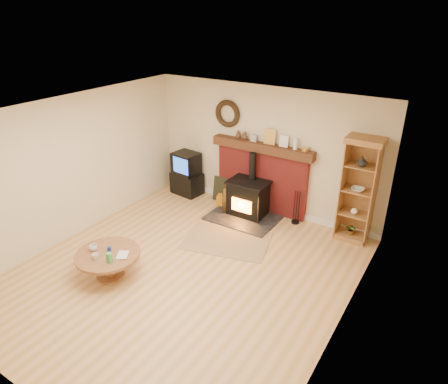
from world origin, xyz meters
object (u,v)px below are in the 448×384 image
Objects in this scene: coffee_table at (108,258)px; curio_cabinet at (358,190)px; tv_unit at (187,174)px; wood_stove at (247,199)px.

curio_cabinet is at bearing 47.91° from coffee_table.
tv_unit is 3.30m from coffee_table.
tv_unit is 3.83m from curio_cabinet.
tv_unit reaches higher than coffee_table.
wood_stove is 3.11m from coffee_table.
curio_cabinet is 4.45m from coffee_table.
wood_stove is at bearing 73.99° from coffee_table.
coffee_table is (-0.86, -2.99, -0.02)m from wood_stove.
coffee_table is at bearing -75.11° from tv_unit.
wood_stove reaches higher than tv_unit.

